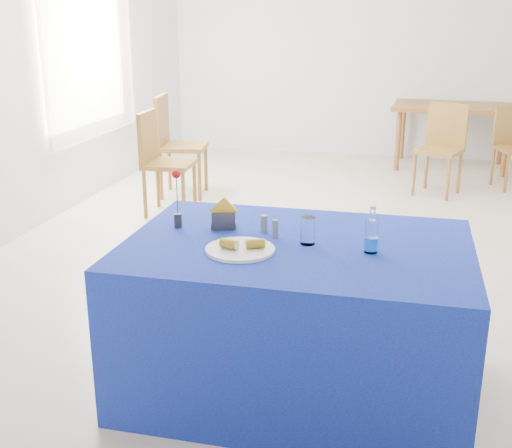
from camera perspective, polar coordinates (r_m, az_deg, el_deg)
The scene contains 17 objects.
floor at distance 5.36m, azimuth 6.05°, elevation -1.30°, with size 7.00×7.00×0.00m, color beige.
room_shell at distance 5.06m, azimuth 6.73°, elevation 17.72°, with size 7.00×7.00×7.00m.
window_pane at distance 6.59m, azimuth -15.07°, elevation 15.57°, with size 0.04×1.50×1.60m, color white.
curtain at distance 6.56m, azimuth -14.52°, elevation 15.60°, with size 0.04×1.75×1.85m, color white.
plate at distance 2.88m, azimuth -1.42°, elevation -2.28°, with size 0.31×0.31×0.01m, color white.
drinking_glass at distance 2.95m, azimuth 4.63°, elevation -0.59°, with size 0.07×0.07×0.13m, color white.
salt_shaker at distance 3.12m, azimuth 0.72°, elevation 0.03°, with size 0.03×0.03×0.09m, color slate.
pepper_shaker at distance 3.05m, azimuth 1.73°, elevation -0.40°, with size 0.03×0.03×0.09m, color slate.
blue_table at distance 3.14m, azimuth 3.57°, elevation -8.22°, with size 1.60×1.10×0.76m.
water_bottle at distance 2.89m, azimuth 10.21°, elevation -1.14°, with size 0.06×0.06×0.21m.
napkin_holder at distance 3.17m, azimuth -2.90°, elevation 0.43°, with size 0.15×0.08×0.16m.
rose_vase at distance 3.19m, azimuth -7.01°, elevation 2.06°, with size 0.04×0.04×0.29m.
oak_table at distance 8.11m, azimuth 17.15°, elevation 9.54°, with size 1.45×0.98×0.76m.
chair_bg_left at distance 6.88m, azimuth 16.24°, elevation 7.00°, with size 0.53×0.53×0.92m.
chair_win_a at distance 5.95m, azimuth -8.56°, elevation 6.04°, with size 0.45×0.45×0.95m.
chair_win_b at distance 6.57m, azimuth -7.33°, elevation 7.56°, with size 0.52×0.52×1.02m.
banana_pieces at distance 2.86m, azimuth -1.21°, elevation -1.77°, with size 0.21×0.10×0.04m.
Camera 1 is at (0.62, -5.02, 1.77)m, focal length 45.00 mm.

